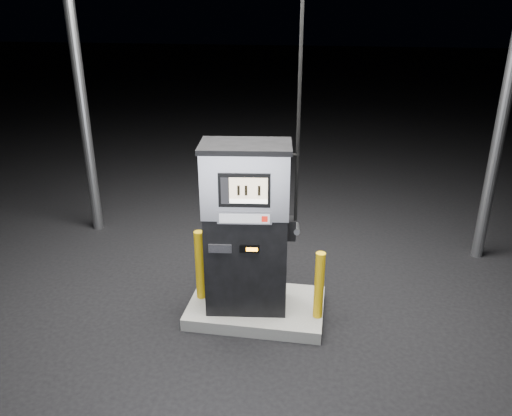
# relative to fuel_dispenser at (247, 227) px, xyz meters

# --- Properties ---
(ground) EXTENTS (80.00, 80.00, 0.00)m
(ground) POSITION_rel_fuel_dispenser_xyz_m (0.10, 0.06, -1.17)
(ground) COLOR black
(ground) RESTS_ON ground
(pump_island) EXTENTS (1.60, 1.00, 0.15)m
(pump_island) POSITION_rel_fuel_dispenser_xyz_m (0.10, 0.06, -1.09)
(pump_island) COLOR slate
(pump_island) RESTS_ON ground
(fuel_dispenser) EXTENTS (1.12, 0.70, 4.11)m
(fuel_dispenser) POSITION_rel_fuel_dispenser_xyz_m (0.00, 0.00, 0.00)
(fuel_dispenser) COLOR black
(fuel_dispenser) RESTS_ON pump_island
(bollard_left) EXTENTS (0.14, 0.14, 0.88)m
(bollard_left) POSITION_rel_fuel_dispenser_xyz_m (-0.58, 0.08, -0.58)
(bollard_left) COLOR gold
(bollard_left) RESTS_ON pump_island
(bollard_right) EXTENTS (0.11, 0.11, 0.82)m
(bollard_right) POSITION_rel_fuel_dispenser_xyz_m (0.84, -0.10, -0.61)
(bollard_right) COLOR gold
(bollard_right) RESTS_ON pump_island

